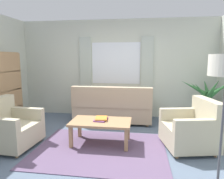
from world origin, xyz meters
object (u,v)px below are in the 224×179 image
at_px(coffee_table, 101,124).
at_px(book_stack_on_table, 101,119).
at_px(bookshelf, 5,89).
at_px(armchair_left, 9,128).
at_px(potted_plant, 207,103).
at_px(couch, 113,107).
at_px(armchair_right, 192,129).

relative_size(coffee_table, book_stack_on_table, 3.35).
bearing_deg(bookshelf, book_stack_on_table, 76.89).
bearing_deg(bookshelf, armchair_left, 36.69).
relative_size(armchair_left, potted_plant, 0.75).
distance_m(armchair_left, potted_plant, 4.28).
bearing_deg(couch, book_stack_on_table, 88.02).
distance_m(armchair_left, bookshelf, 1.31).
bearing_deg(coffee_table, armchair_left, -167.18).
xyz_separation_m(couch, book_stack_on_table, (-0.04, -1.28, 0.09)).
xyz_separation_m(armchair_left, bookshelf, (-0.72, 0.96, 0.54)).
xyz_separation_m(armchair_left, potted_plant, (3.87, 1.81, 0.16)).
height_order(coffee_table, book_stack_on_table, book_stack_on_table).
distance_m(potted_plant, bookshelf, 4.68).
xyz_separation_m(armchair_left, armchair_right, (3.22, 0.40, 0.00)).
bearing_deg(bookshelf, armchair_right, 81.85).
bearing_deg(couch, armchair_left, 46.23).
bearing_deg(armchair_right, coffee_table, -100.77).
relative_size(couch, coffee_table, 1.73).
bearing_deg(potted_plant, armchair_left, -154.99).
bearing_deg(potted_plant, couch, -177.45).
relative_size(coffee_table, potted_plant, 0.92).
bearing_deg(potted_plant, bookshelf, -169.54).
bearing_deg(couch, coffee_table, 88.41).
bearing_deg(book_stack_on_table, couch, 88.02).
height_order(armchair_left, book_stack_on_table, armchair_left).
xyz_separation_m(couch, potted_plant, (2.24, 0.10, 0.15)).
relative_size(armchair_right, book_stack_on_table, 3.02).
height_order(book_stack_on_table, bookshelf, bookshelf).
distance_m(couch, book_stack_on_table, 1.29).
bearing_deg(armchair_right, armchair_left, -94.91).
xyz_separation_m(couch, coffee_table, (-0.04, -1.34, 0.01)).
bearing_deg(armchair_left, bookshelf, 40.29).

